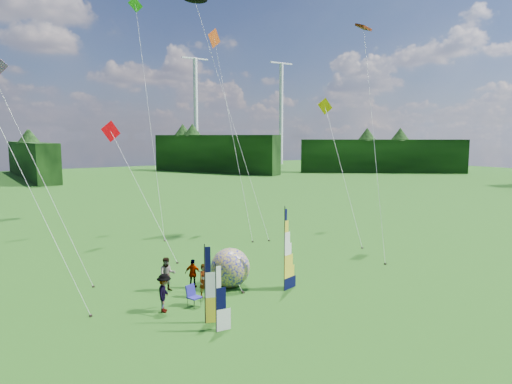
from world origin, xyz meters
TOP-DOWN VIEW (x-y plane):
  - ground at (0.00, 0.00)m, footprint 220.00×220.00m
  - treeline_ring at (0.00, 0.00)m, footprint 210.00×210.00m
  - turbine_left at (70.00, 95.00)m, footprint 8.00×1.20m
  - turbine_right at (45.00, 102.00)m, footprint 8.00×1.20m
  - feather_banner_main at (0.41, 3.32)m, footprint 1.22×0.43m
  - side_banner_left at (-5.22, 1.88)m, footprint 0.96×0.45m
  - side_banner_far at (-5.26, 0.79)m, footprint 0.88×0.21m
  - bol_inflatable at (-1.66, 5.59)m, footprint 2.71×2.71m
  - spectator_a at (-3.64, 4.94)m, footprint 0.71×0.52m
  - spectator_b at (-4.88, 6.92)m, footprint 1.00×0.67m
  - spectator_c at (-6.19, 4.22)m, footprint 1.02×1.27m
  - spectator_d at (-3.47, 6.62)m, footprint 0.94×0.95m
  - camp_chair at (-4.70, 4.03)m, footprint 0.78×0.78m
  - kite_whale at (6.49, 19.34)m, footprint 6.98×15.34m
  - kite_rainbow_delta at (-10.11, 12.62)m, footprint 10.75×11.59m
  - kite_parafoil at (11.27, 6.92)m, footprint 9.41×11.16m
  - small_kite_red at (-2.85, 16.14)m, footprint 7.53×12.63m
  - small_kite_orange at (6.13, 18.16)m, footprint 8.16×12.21m
  - small_kite_yellow at (13.08, 11.85)m, footprint 8.93×12.41m
  - small_kite_pink at (-11.72, 8.66)m, footprint 8.12×9.29m
  - small_kite_green at (0.59, 23.10)m, footprint 7.06×12.77m

SIDE VIEW (x-z plane):
  - ground at x=0.00m, z-range 0.00..0.00m
  - camp_chair at x=-4.70m, z-range 0.00..1.08m
  - spectator_d at x=-3.47m, z-range 0.00..1.62m
  - spectator_a at x=-3.64m, z-range 0.00..1.79m
  - spectator_b at x=-4.88m, z-range 0.00..1.88m
  - spectator_c at x=-6.19m, z-range 0.00..1.88m
  - bol_inflatable at x=-1.66m, z-range 0.00..2.21m
  - side_banner_far at x=-5.26m, z-range 0.00..2.93m
  - side_banner_left at x=-5.22m, z-range 0.00..3.55m
  - feather_banner_main at x=0.41m, z-range 0.00..4.55m
  - treeline_ring at x=0.00m, z-range 0.00..8.00m
  - small_kite_red at x=-2.85m, z-range 0.00..10.24m
  - small_kite_yellow at x=13.08m, z-range 0.00..12.48m
  - kite_rainbow_delta at x=-10.11m, z-range 0.00..14.61m
  - small_kite_pink at x=-11.72m, z-range 0.00..15.90m
  - kite_parafoil at x=11.27m, z-range 0.00..18.63m
  - small_kite_orange at x=6.13m, z-range 0.00..18.87m
  - small_kite_green at x=0.59m, z-range 0.00..22.00m
  - kite_whale at x=6.49m, z-range 0.00..23.17m
  - turbine_left at x=70.00m, z-range 0.00..30.00m
  - turbine_right at x=45.00m, z-range 0.00..30.00m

